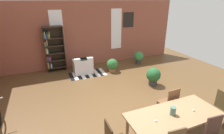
{
  "coord_description": "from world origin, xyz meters",
  "views": [
    {
      "loc": [
        -2.11,
        -3.66,
        3.07
      ],
      "look_at": [
        -0.01,
        1.41,
        0.91
      ],
      "focal_mm": 27.74,
      "sensor_mm": 36.0,
      "label": 1
    }
  ],
  "objects_px": {
    "bookshelf_tall": "(53,49)",
    "dining_chair_head_right": "(218,108)",
    "armchair_white": "(83,66)",
    "dining_chair_far_right": "(170,102)",
    "potted_plant_corner": "(112,65)",
    "potted_plant_by_shelf": "(153,76)",
    "vase_on_table": "(173,111)",
    "dining_table": "(174,117)",
    "potted_plant_window": "(139,57)"
  },
  "relations": [
    {
      "from": "dining_chair_far_right",
      "to": "potted_plant_window",
      "type": "height_order",
      "value": "dining_chair_far_right"
    },
    {
      "from": "dining_table",
      "to": "potted_plant_window",
      "type": "relative_size",
      "value": 3.31
    },
    {
      "from": "armchair_white",
      "to": "potted_plant_corner",
      "type": "height_order",
      "value": "armchair_white"
    },
    {
      "from": "armchair_white",
      "to": "potted_plant_window",
      "type": "height_order",
      "value": "armchair_white"
    },
    {
      "from": "dining_chair_far_right",
      "to": "potted_plant_window",
      "type": "distance_m",
      "value": 4.36
    },
    {
      "from": "dining_table",
      "to": "dining_chair_far_right",
      "type": "bearing_deg",
      "value": 55.17
    },
    {
      "from": "potted_plant_by_shelf",
      "to": "dining_table",
      "type": "bearing_deg",
      "value": -116.62
    },
    {
      "from": "dining_table",
      "to": "potted_plant_corner",
      "type": "height_order",
      "value": "dining_table"
    },
    {
      "from": "dining_chair_head_right",
      "to": "potted_plant_by_shelf",
      "type": "bearing_deg",
      "value": 93.71
    },
    {
      "from": "vase_on_table",
      "to": "armchair_white",
      "type": "bearing_deg",
      "value": 100.21
    },
    {
      "from": "potted_plant_corner",
      "to": "potted_plant_window",
      "type": "xyz_separation_m",
      "value": [
        1.62,
        0.46,
        0.04
      ]
    },
    {
      "from": "bookshelf_tall",
      "to": "potted_plant_window",
      "type": "height_order",
      "value": "bookshelf_tall"
    },
    {
      "from": "dining_chair_head_right",
      "to": "potted_plant_by_shelf",
      "type": "xyz_separation_m",
      "value": [
        -0.16,
        2.51,
        -0.12
      ]
    },
    {
      "from": "dining_chair_far_right",
      "to": "dining_chair_head_right",
      "type": "bearing_deg",
      "value": -35.92
    },
    {
      "from": "potted_plant_corner",
      "to": "dining_chair_head_right",
      "type": "bearing_deg",
      "value": -75.99
    },
    {
      "from": "potted_plant_corner",
      "to": "dining_chair_far_right",
      "type": "bearing_deg",
      "value": -87.89
    },
    {
      "from": "vase_on_table",
      "to": "dining_chair_head_right",
      "type": "height_order",
      "value": "dining_chair_head_right"
    },
    {
      "from": "dining_chair_far_right",
      "to": "potted_plant_corner",
      "type": "relative_size",
      "value": 1.59
    },
    {
      "from": "dining_chair_far_right",
      "to": "bookshelf_tall",
      "type": "relative_size",
      "value": 0.47
    },
    {
      "from": "potted_plant_corner",
      "to": "potted_plant_window",
      "type": "relative_size",
      "value": 0.95
    },
    {
      "from": "vase_on_table",
      "to": "armchair_white",
      "type": "height_order",
      "value": "vase_on_table"
    },
    {
      "from": "dining_table",
      "to": "potted_plant_corner",
      "type": "xyz_separation_m",
      "value": [
        0.34,
        4.32,
        -0.35
      ]
    },
    {
      "from": "dining_table",
      "to": "potted_plant_window",
      "type": "xyz_separation_m",
      "value": [
        1.96,
        4.78,
        -0.31
      ]
    },
    {
      "from": "vase_on_table",
      "to": "dining_chair_head_right",
      "type": "xyz_separation_m",
      "value": [
        1.47,
        -0.0,
        -0.33
      ]
    },
    {
      "from": "bookshelf_tall",
      "to": "potted_plant_corner",
      "type": "bearing_deg",
      "value": -25.25
    },
    {
      "from": "dining_chair_far_right",
      "to": "potted_plant_by_shelf",
      "type": "bearing_deg",
      "value": 66.82
    },
    {
      "from": "dining_chair_head_right",
      "to": "dining_table",
      "type": "bearing_deg",
      "value": 179.95
    },
    {
      "from": "dining_chair_far_right",
      "to": "potted_plant_corner",
      "type": "distance_m",
      "value": 3.65
    },
    {
      "from": "potted_plant_by_shelf",
      "to": "potted_plant_corner",
      "type": "bearing_deg",
      "value": 116.8
    },
    {
      "from": "vase_on_table",
      "to": "potted_plant_window",
      "type": "xyz_separation_m",
      "value": [
        2.01,
        4.78,
        -0.48
      ]
    },
    {
      "from": "dining_table",
      "to": "bookshelf_tall",
      "type": "bearing_deg",
      "value": 110.37
    },
    {
      "from": "dining_table",
      "to": "potted_plant_by_shelf",
      "type": "distance_m",
      "value": 2.82
    },
    {
      "from": "dining_chair_head_right",
      "to": "armchair_white",
      "type": "height_order",
      "value": "dining_chair_head_right"
    },
    {
      "from": "dining_table",
      "to": "bookshelf_tall",
      "type": "height_order",
      "value": "bookshelf_tall"
    },
    {
      "from": "dining_table",
      "to": "potted_plant_by_shelf",
      "type": "height_order",
      "value": "dining_table"
    },
    {
      "from": "dining_chair_far_right",
      "to": "dining_table",
      "type": "bearing_deg",
      "value": -124.83
    },
    {
      "from": "vase_on_table",
      "to": "armchair_white",
      "type": "xyz_separation_m",
      "value": [
        -0.85,
        4.74,
        -0.56
      ]
    },
    {
      "from": "bookshelf_tall",
      "to": "dining_chair_head_right",
      "type": "bearing_deg",
      "value": -57.69
    },
    {
      "from": "bookshelf_tall",
      "to": "potted_plant_corner",
      "type": "height_order",
      "value": "bookshelf_tall"
    },
    {
      "from": "dining_table",
      "to": "potted_plant_window",
      "type": "height_order",
      "value": "dining_table"
    },
    {
      "from": "vase_on_table",
      "to": "bookshelf_tall",
      "type": "height_order",
      "value": "bookshelf_tall"
    },
    {
      "from": "dining_table",
      "to": "dining_chair_far_right",
      "type": "xyz_separation_m",
      "value": [
        0.48,
        0.68,
        -0.16
      ]
    },
    {
      "from": "dining_table",
      "to": "armchair_white",
      "type": "bearing_deg",
      "value": 100.81
    },
    {
      "from": "dining_chair_head_right",
      "to": "potted_plant_by_shelf",
      "type": "distance_m",
      "value": 2.52
    },
    {
      "from": "bookshelf_tall",
      "to": "armchair_white",
      "type": "height_order",
      "value": "bookshelf_tall"
    },
    {
      "from": "dining_chair_far_right",
      "to": "armchair_white",
      "type": "relative_size",
      "value": 1.15
    },
    {
      "from": "dining_chair_head_right",
      "to": "vase_on_table",
      "type": "bearing_deg",
      "value": 179.95
    },
    {
      "from": "potted_plant_corner",
      "to": "potted_plant_window",
      "type": "bearing_deg",
      "value": 15.72
    },
    {
      "from": "bookshelf_tall",
      "to": "potted_plant_by_shelf",
      "type": "relative_size",
      "value": 2.88
    },
    {
      "from": "dining_chair_far_right",
      "to": "bookshelf_tall",
      "type": "xyz_separation_m",
      "value": [
        -2.49,
        4.75,
        0.49
      ]
    }
  ]
}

